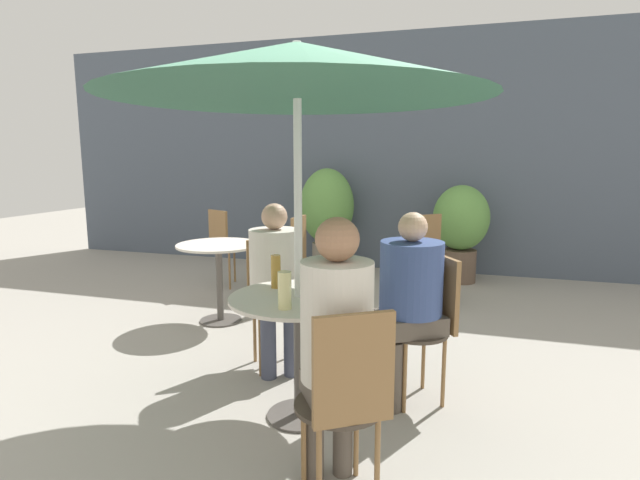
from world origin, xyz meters
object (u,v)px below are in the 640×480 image
Objects in this scene: bistro_chair_2 at (272,291)px; umbrella at (297,71)px; beer_glass_1 at (335,276)px; seated_person_0 at (336,334)px; beer_glass_2 at (276,272)px; bistro_chair_0 at (347,393)px; bistro_chair_5 at (291,251)px; potted_plant_0 at (327,211)px; bistro_chair_3 at (225,241)px; bistro_chair_4 at (432,250)px; seated_person_1 at (408,293)px; seated_person_2 at (276,274)px; cafe_table_near at (299,322)px; cafe_table_far at (219,262)px; beer_glass_0 at (284,290)px; bistro_chair_1 at (430,315)px; potted_plant_1 at (461,225)px.

bistro_chair_2 is 1.59m from umbrella.
beer_glass_1 is 0.09× the size of umbrella.
seated_person_0 reaches higher than beer_glass_2.
bistro_chair_0 is at bearing -52.27° from beer_glass_2.
bistro_chair_5 is 1.48m from potted_plant_0.
bistro_chair_3 is 0.67× the size of potted_plant_0.
seated_person_1 is (0.03, -2.24, 0.15)m from bistro_chair_4.
bistro_chair_4 is 0.76× the size of seated_person_2.
seated_person_0 is 0.94m from seated_person_1.
cafe_table_far is (-1.23, 1.37, -0.01)m from cafe_table_near.
bistro_chair_3 and bistro_chair_4 have the same top height.
seated_person_1 is at bearing 47.18° from beer_glass_0.
beer_glass_2 reaches higher than beer_glass_0.
bistro_chair_4 reaches higher than cafe_table_far.
beer_glass_0 reaches higher than bistro_chair_0.
seated_person_2 is at bearing -80.30° from potted_plant_0.
bistro_chair_4 is at bearing -35.11° from potted_plant_0.
seated_person_1 is (-0.12, -0.08, 0.15)m from bistro_chair_1.
bistro_chair_3 is 0.72× the size of seated_person_0.
cafe_table_far is 0.64× the size of seated_person_1.
bistro_chair_2 is 0.77× the size of potted_plant_1.
potted_plant_1 is at bearing 79.68° from beer_glass_1.
umbrella is at bearing 91.37° from beer_glass_0.
bistro_chair_0 is at bearing -90.00° from bistro_chair_2.
seated_person_1 reaches higher than potted_plant_1.
beer_glass_0 is (-0.43, 0.45, 0.28)m from bistro_chair_0.
seated_person_0 is at bearing -42.39° from beer_glass_0.
bistro_chair_5 is 2.24m from seated_person_1.
bistro_chair_3 reaches higher than cafe_table_far.
bistro_chair_2 is 0.22m from seated_person_2.
bistro_chair_0 is 4.21m from potted_plant_1.
bistro_chair_4 is at bearing -149.52° from bistro_chair_3.
bistro_chair_0 is 1.61m from bistro_chair_2.
cafe_table_near is 1.34m from umbrella.
seated_person_2 is (-0.72, 1.11, -0.04)m from seated_person_0.
bistro_chair_0 is (1.67, -2.05, -0.02)m from cafe_table_far.
bistro_chair_3 is at bearing -88.10° from seated_person_0.
cafe_table_far is 0.83× the size of bistro_chair_0.
bistro_chair_0 is at bearing -133.90° from bistro_chair_4.
beer_glass_0 is 1.12m from umbrella.
cafe_table_near is 0.81m from bistro_chair_0.
bistro_chair_0 is 0.77× the size of potted_plant_1.
bistro_chair_3 is (-2.20, 3.15, 0.00)m from bistro_chair_0.
beer_glass_0 is 0.41m from beer_glass_2.
bistro_chair_3 is at bearing -165.53° from seated_person_1.
bistro_chair_1 is at bearing -63.67° from potted_plant_0.
bistro_chair_1 reaches higher than cafe_table_far.
cafe_table_near is 0.87× the size of bistro_chair_5.
seated_person_2 reaches higher than beer_glass_2.
cafe_table_far is 0.60× the size of seated_person_0.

